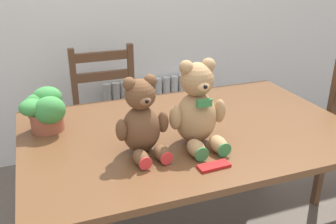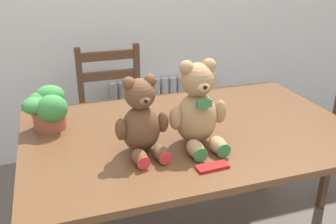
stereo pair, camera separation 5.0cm
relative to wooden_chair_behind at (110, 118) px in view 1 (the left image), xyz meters
The scene contains 7 objects.
radiator 0.65m from the wooden_chair_behind, 38.60° to the left, with size 0.90×0.10×0.59m.
dining_table 0.93m from the wooden_chair_behind, 77.30° to the right, with size 1.51×0.97×0.76m.
wooden_chair_behind is the anchor object (origin of this frame).
teddy_bear_left 1.10m from the wooden_chair_behind, 93.65° to the right, with size 0.23×0.23×0.32m.
teddy_bear_right 1.12m from the wooden_chair_behind, 80.31° to the right, with size 0.25×0.25×0.36m.
potted_plant 0.88m from the wooden_chair_behind, 121.84° to the right, with size 0.20×0.18×0.20m.
chocolate_bar 1.27m from the wooden_chair_behind, 82.91° to the right, with size 0.13×0.05×0.01m, color red.
Camera 1 is at (-0.63, -0.94, 1.51)m, focal length 40.00 mm.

